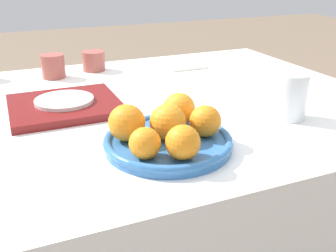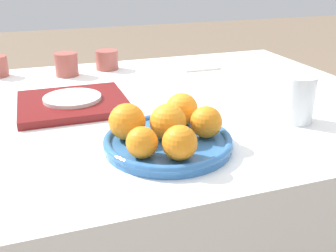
# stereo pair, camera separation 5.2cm
# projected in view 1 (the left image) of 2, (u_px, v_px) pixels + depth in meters

# --- Properties ---
(table) EXTENTS (1.21, 1.01, 0.71)m
(table) POSITION_uv_depth(u_px,v_px,m) (167.00, 205.00, 1.25)
(table) COLOR white
(table) RESTS_ON ground_plane
(fruit_platter) EXTENTS (0.27, 0.27, 0.03)m
(fruit_platter) POSITION_uv_depth(u_px,v_px,m) (168.00, 142.00, 0.82)
(fruit_platter) COLOR #336BAD
(fruit_platter) RESTS_ON table
(orange_0) EXTENTS (0.08, 0.08, 0.08)m
(orange_0) POSITION_uv_depth(u_px,v_px,m) (168.00, 122.00, 0.81)
(orange_0) COLOR orange
(orange_0) RESTS_ON fruit_platter
(orange_1) EXTENTS (0.07, 0.07, 0.07)m
(orange_1) POSITION_uv_depth(u_px,v_px,m) (205.00, 121.00, 0.83)
(orange_1) COLOR orange
(orange_1) RESTS_ON fruit_platter
(orange_2) EXTENTS (0.07, 0.07, 0.07)m
(orange_2) POSITION_uv_depth(u_px,v_px,m) (183.00, 142.00, 0.73)
(orange_2) COLOR orange
(orange_2) RESTS_ON fruit_platter
(orange_3) EXTENTS (0.06, 0.06, 0.06)m
(orange_3) POSITION_uv_depth(u_px,v_px,m) (145.00, 143.00, 0.73)
(orange_3) COLOR orange
(orange_3) RESTS_ON fruit_platter
(orange_4) EXTENTS (0.07, 0.07, 0.07)m
(orange_4) POSITION_uv_depth(u_px,v_px,m) (179.00, 109.00, 0.88)
(orange_4) COLOR orange
(orange_4) RESTS_ON fruit_platter
(orange_5) EXTENTS (0.08, 0.08, 0.08)m
(orange_5) POSITION_uv_depth(u_px,v_px,m) (127.00, 123.00, 0.80)
(orange_5) COLOR orange
(orange_5) RESTS_ON fruit_platter
(water_glass) EXTENTS (0.08, 0.08, 0.11)m
(water_glass) POSITION_uv_depth(u_px,v_px,m) (291.00, 96.00, 0.96)
(water_glass) COLOR silver
(water_glass) RESTS_ON table
(serving_tray) EXTENTS (0.28, 0.26, 0.02)m
(serving_tray) POSITION_uv_depth(u_px,v_px,m) (65.00, 106.00, 1.04)
(serving_tray) COLOR maroon
(serving_tray) RESTS_ON table
(side_plate) EXTENTS (0.15, 0.15, 0.01)m
(side_plate) POSITION_uv_depth(u_px,v_px,m) (64.00, 100.00, 1.03)
(side_plate) COLOR silver
(side_plate) RESTS_ON serving_tray
(cup_0) EXTENTS (0.08, 0.08, 0.08)m
(cup_0) POSITION_uv_depth(u_px,v_px,m) (53.00, 66.00, 1.31)
(cup_0) COLOR #9E4C42
(cup_0) RESTS_ON table
(cup_1) EXTENTS (0.08, 0.08, 0.07)m
(cup_1) POSITION_uv_depth(u_px,v_px,m) (94.00, 61.00, 1.40)
(cup_1) COLOR #9E4C42
(cup_1) RESTS_ON table
(napkin) EXTENTS (0.14, 0.12, 0.01)m
(napkin) POSITION_uv_depth(u_px,v_px,m) (184.00, 66.00, 1.46)
(napkin) COLOR silver
(napkin) RESTS_ON table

